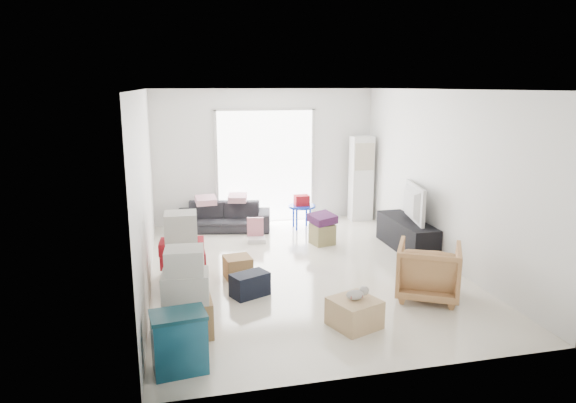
% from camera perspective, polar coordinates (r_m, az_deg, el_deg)
% --- Properties ---
extents(room_shell, '(4.98, 6.48, 3.18)m').
position_cam_1_polar(room_shell, '(7.58, 1.67, 2.07)').
color(room_shell, white).
rests_on(room_shell, ground).
extents(sliding_door, '(2.10, 0.04, 2.33)m').
position_cam_1_polar(sliding_door, '(10.46, -2.51, 4.43)').
color(sliding_door, white).
rests_on(sliding_door, room_shell).
extents(ac_tower, '(0.45, 0.30, 1.75)m').
position_cam_1_polar(ac_tower, '(10.74, 8.13, 2.54)').
color(ac_tower, white).
rests_on(ac_tower, room_shell).
extents(tv_console, '(0.46, 1.54, 0.51)m').
position_cam_1_polar(tv_console, '(9.05, 13.05, -3.61)').
color(tv_console, black).
rests_on(tv_console, room_shell).
extents(television, '(0.82, 1.18, 0.14)m').
position_cam_1_polar(television, '(8.96, 13.15, -1.60)').
color(television, black).
rests_on(television, tv_console).
extents(sofa, '(1.89, 0.90, 0.71)m').
position_cam_1_polar(sofa, '(10.04, -7.24, -1.19)').
color(sofa, black).
rests_on(sofa, room_shell).
extents(pillow_left, '(0.37, 0.31, 0.11)m').
position_cam_1_polar(pillow_left, '(9.87, -9.15, 0.97)').
color(pillow_left, '#C08C9A').
rests_on(pillow_left, sofa).
extents(pillow_right, '(0.41, 0.36, 0.12)m').
position_cam_1_polar(pillow_right, '(10.01, -5.65, 1.26)').
color(pillow_right, '#C08C9A').
rests_on(pillow_right, sofa).
extents(armchair, '(1.05, 1.03, 0.81)m').
position_cam_1_polar(armchair, '(7.06, 15.35, -7.15)').
color(armchair, '#B17F4F').
rests_on(armchair, room_shell).
extents(storage_bins, '(0.57, 0.43, 0.61)m').
position_cam_1_polar(storage_bins, '(5.30, -11.99, -15.00)').
color(storage_bins, navy).
rests_on(storage_bins, room_shell).
extents(box_stack_a, '(0.57, 0.48, 1.02)m').
position_cam_1_polar(box_stack_a, '(5.92, -11.26, -10.32)').
color(box_stack_a, '#936942').
rests_on(box_stack_a, room_shell).
extents(box_stack_b, '(0.61, 0.55, 1.12)m').
position_cam_1_polar(box_stack_b, '(7.08, -11.65, -6.20)').
color(box_stack_b, '#936942').
rests_on(box_stack_b, room_shell).
extents(box_stack_c, '(0.58, 0.49, 0.41)m').
position_cam_1_polar(box_stack_c, '(7.74, -11.47, -6.73)').
color(box_stack_c, '#936942').
rests_on(box_stack_c, room_shell).
extents(loose_box, '(0.42, 0.42, 0.31)m').
position_cam_1_polar(loose_box, '(7.61, -5.61, -7.27)').
color(loose_box, '#936942').
rests_on(loose_box, room_shell).
extents(duffel_bag, '(0.57, 0.47, 0.31)m').
position_cam_1_polar(duffel_bag, '(6.96, -4.26, -9.19)').
color(duffel_bag, black).
rests_on(duffel_bag, room_shell).
extents(ottoman, '(0.44, 0.44, 0.36)m').
position_cam_1_polar(ottoman, '(9.14, 3.82, -3.63)').
color(ottoman, '#928455').
rests_on(ottoman, room_shell).
extents(blanket, '(0.50, 0.50, 0.14)m').
position_cam_1_polar(blanket, '(9.07, 3.84, -2.10)').
color(blanket, '#542357').
rests_on(blanket, ottoman).
extents(kids_table, '(0.54, 0.54, 0.66)m').
position_cam_1_polar(kids_table, '(10.05, 1.53, -0.35)').
color(kids_table, '#1030BB').
rests_on(kids_table, room_shell).
extents(toy_walker, '(0.35, 0.32, 0.43)m').
position_cam_1_polar(toy_walker, '(9.30, -3.57, -3.74)').
color(toy_walker, silver).
rests_on(toy_walker, room_shell).
extents(wood_crate, '(0.65, 0.65, 0.33)m').
position_cam_1_polar(wood_crate, '(6.16, 7.39, -12.17)').
color(wood_crate, tan).
rests_on(wood_crate, room_shell).
extents(plush_bunny, '(0.29, 0.16, 0.14)m').
position_cam_1_polar(plush_bunny, '(6.09, 7.72, -10.11)').
color(plush_bunny, '#B2ADA8').
rests_on(plush_bunny, wood_crate).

